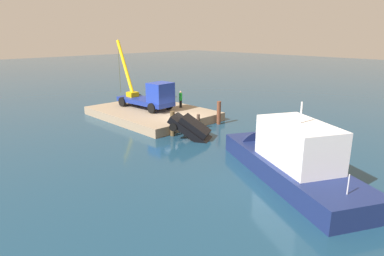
# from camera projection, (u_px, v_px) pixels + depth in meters

# --- Properties ---
(ground) EXTENTS (200.00, 200.00, 0.00)m
(ground) POSITION_uv_depth(u_px,v_px,m) (182.00, 125.00, 31.49)
(ground) COLOR navy
(dock) EXTENTS (12.22, 8.69, 0.80)m
(dock) POSITION_uv_depth(u_px,v_px,m) (152.00, 113.00, 34.48)
(dock) COLOR gray
(dock) RESTS_ON ground
(crane_truck) EXTENTS (10.47, 3.12, 6.78)m
(crane_truck) POSITION_uv_depth(u_px,v_px,m) (150.00, 95.00, 34.25)
(crane_truck) COLOR navy
(crane_truck) RESTS_ON dock
(dock_worker) EXTENTS (0.34, 0.34, 1.75)m
(dock_worker) POSITION_uv_depth(u_px,v_px,m) (181.00, 99.00, 35.09)
(dock_worker) COLOR black
(dock_worker) RESTS_ON dock
(salvaged_car) EXTENTS (4.43, 3.59, 2.94)m
(salvaged_car) POSITION_uv_depth(u_px,v_px,m) (194.00, 131.00, 27.39)
(salvaged_car) COLOR black
(salvaged_car) RESTS_ON ground
(moored_yacht) EXTENTS (13.72, 9.42, 6.38)m
(moored_yacht) POSITION_uv_depth(u_px,v_px,m) (276.00, 160.00, 21.43)
(moored_yacht) COLOR navy
(moored_yacht) RESTS_ON ground
(piling_near) EXTENTS (0.39, 0.39, 2.12)m
(piling_near) POSITION_uv_depth(u_px,v_px,m) (173.00, 124.00, 28.04)
(piling_near) COLOR brown
(piling_near) RESTS_ON ground
(piling_mid) EXTENTS (0.29, 0.29, 1.37)m
(piling_mid) POSITION_uv_depth(u_px,v_px,m) (198.00, 122.00, 30.12)
(piling_mid) COLOR brown
(piling_mid) RESTS_ON ground
(piling_far) EXTENTS (0.38, 0.38, 2.20)m
(piling_far) POSITION_uv_depth(u_px,v_px,m) (219.00, 113.00, 31.65)
(piling_far) COLOR brown
(piling_far) RESTS_ON ground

